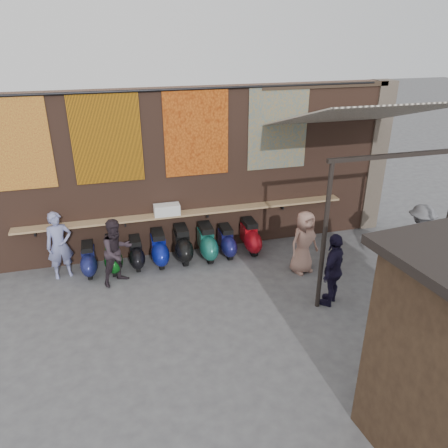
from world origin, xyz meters
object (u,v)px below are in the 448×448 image
(scooter_stool_0, at_px, (89,260))
(scooter_stool_6, at_px, (227,241))
(shelf_box, at_px, (167,210))
(scooter_stool_3, at_px, (159,248))
(scooter_stool_5, at_px, (207,242))
(shopper_tan, at_px, (304,242))
(scooter_stool_1, at_px, (113,255))
(shopper_navy, at_px, (333,270))
(diner_right, at_px, (117,252))
(scooter_stool_2, at_px, (136,253))
(shopper_grey, at_px, (418,239))
(diner_left, at_px, (59,245))
(scooter_stool_4, at_px, (182,244))
(scooter_stool_7, at_px, (250,236))

(scooter_stool_0, distance_m, scooter_stool_6, 3.29)
(shelf_box, height_order, scooter_stool_6, shelf_box)
(scooter_stool_0, bearing_deg, scooter_stool_3, 1.83)
(scooter_stool_5, height_order, shopper_tan, shopper_tan)
(scooter_stool_1, xyz_separation_m, shopper_navy, (4.26, -2.53, 0.39))
(scooter_stool_6, bearing_deg, scooter_stool_5, -178.34)
(diner_right, bearing_deg, scooter_stool_5, -16.26)
(scooter_stool_2, bearing_deg, shopper_grey, -16.88)
(shopper_grey, relative_size, shopper_tan, 1.10)
(scooter_stool_3, relative_size, diner_right, 0.56)
(scooter_stool_0, distance_m, diner_left, 0.72)
(scooter_stool_3, bearing_deg, shelf_box, 46.35)
(shopper_grey, xyz_separation_m, shopper_tan, (-2.52, 0.66, -0.08))
(shopper_navy, bearing_deg, scooter_stool_6, -101.99)
(scooter_stool_4, height_order, scooter_stool_6, scooter_stool_4)
(shelf_box, relative_size, scooter_stool_5, 0.69)
(scooter_stool_0, height_order, scooter_stool_1, scooter_stool_1)
(scooter_stool_3, bearing_deg, scooter_stool_2, -179.60)
(scooter_stool_7, distance_m, shopper_tan, 1.57)
(scooter_stool_1, height_order, shopper_grey, shopper_grey)
(shopper_tan, bearing_deg, scooter_stool_2, 145.24)
(scooter_stool_5, xyz_separation_m, shopper_navy, (2.02, -2.54, 0.37))
(scooter_stool_7, xyz_separation_m, shopper_grey, (3.38, -1.93, 0.42))
(scooter_stool_2, distance_m, shopper_grey, 6.52)
(scooter_stool_2, bearing_deg, scooter_stool_5, -0.61)
(scooter_stool_7, relative_size, shopper_grey, 0.52)
(diner_right, bearing_deg, scooter_stool_2, 22.88)
(scooter_stool_1, height_order, diner_left, diner_left)
(scooter_stool_0, bearing_deg, scooter_stool_5, 0.62)
(scooter_stool_2, height_order, diner_right, diner_right)
(shopper_grey, bearing_deg, scooter_stool_4, -19.53)
(scooter_stool_0, xyz_separation_m, shopper_tan, (4.78, -1.18, 0.39))
(scooter_stool_2, height_order, diner_left, diner_left)
(scooter_stool_4, relative_size, diner_right, 0.58)
(scooter_stool_2, distance_m, shopper_navy, 4.54)
(scooter_stool_7, bearing_deg, diner_right, -168.86)
(shelf_box, relative_size, scooter_stool_1, 0.73)
(scooter_stool_1, distance_m, scooter_stool_4, 1.64)
(scooter_stool_0, xyz_separation_m, diner_left, (-0.58, 0.04, 0.43))
(scooter_stool_4, distance_m, scooter_stool_7, 1.73)
(scooter_stool_5, xyz_separation_m, shopper_tan, (1.99, -1.21, 0.33))
(diner_left, distance_m, shopper_tan, 5.49)
(scooter_stool_2, distance_m, shopper_tan, 3.92)
(scooter_stool_6, height_order, shopper_grey, shopper_grey)
(scooter_stool_0, bearing_deg, shopper_grey, -14.15)
(shopper_grey, bearing_deg, scooter_stool_5, -21.42)
(shelf_box, height_order, shopper_navy, shopper_navy)
(scooter_stool_4, bearing_deg, scooter_stool_5, -4.99)
(scooter_stool_0, bearing_deg, scooter_stool_6, 0.78)
(scooter_stool_1, xyz_separation_m, scooter_stool_3, (1.07, 0.03, 0.01))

